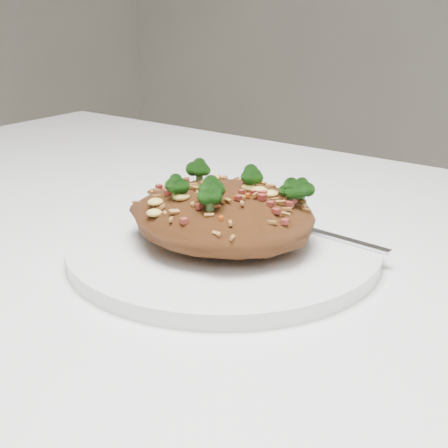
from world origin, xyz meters
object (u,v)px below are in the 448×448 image
Objects in this scene: dining_table at (186,323)px; plate at (224,247)px; fried_rice at (224,207)px; fork at (317,232)px.

dining_table is 0.11m from plate.
plate is 1.65× the size of fried_rice.
plate is (0.05, -0.01, 0.10)m from dining_table.
dining_table is 7.38× the size of fork.
plate is at bearing -128.95° from fork.
fried_rice is at bearing -128.83° from fork.
plate reaches higher than dining_table.
plate is 1.70× the size of fork.
fried_rice is (0.05, -0.01, 0.14)m from dining_table.
fork reaches higher than plate.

